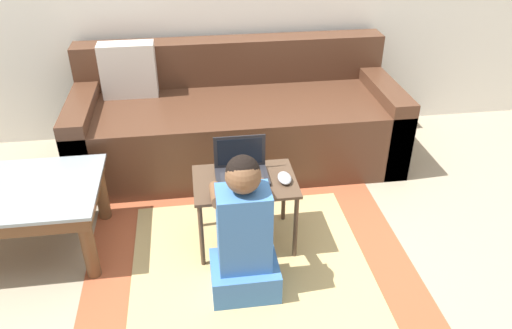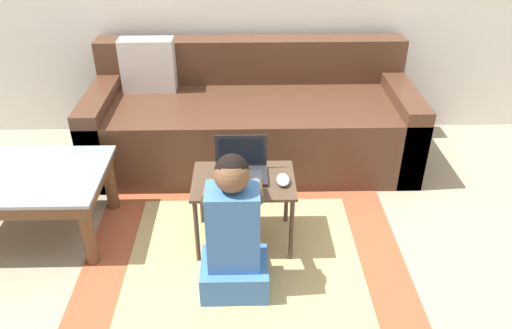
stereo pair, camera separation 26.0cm
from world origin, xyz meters
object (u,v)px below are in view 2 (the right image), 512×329
coffee_table (24,185)px  laptop_desk (244,188)px  couch (251,120)px  laptop (241,170)px  person_seated (234,235)px  computer_mouse (283,180)px

coffee_table → laptop_desk: bearing=-4.4°
couch → laptop: size_ratio=7.93×
couch → coffee_table: couch is taller
coffee_table → laptop: 1.17m
coffee_table → laptop_desk: size_ratio=1.63×
person_seated → coffee_table: bearing=158.5°
coffee_table → computer_mouse: 1.39m
coffee_table → computer_mouse: (1.38, -0.13, 0.09)m
couch → coffee_table: 1.50m
couch → coffee_table: size_ratio=2.48×
laptop_desk → person_seated: size_ratio=0.71×
laptop_desk → laptop: (-0.01, 0.04, 0.09)m
coffee_table → laptop: size_ratio=3.20×
computer_mouse → person_seated: size_ratio=0.15×
computer_mouse → coffee_table: bearing=174.8°
coffee_table → person_seated: (1.13, -0.45, -0.00)m
couch → laptop: couch is taller
couch → person_seated: (-0.10, -1.30, 0.05)m
coffee_table → laptop: (1.17, -0.05, 0.11)m
couch → computer_mouse: (0.15, -0.98, 0.14)m
laptop_desk → couch: bearing=87.0°
person_seated → laptop_desk: bearing=82.3°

